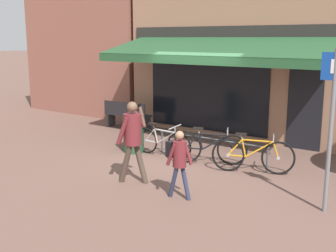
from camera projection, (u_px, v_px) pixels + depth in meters
ground_plane at (180, 156)px, 10.34m from camera, size 160.00×160.00×0.00m
shop_front at (254, 46)px, 12.88m from camera, size 7.16×4.94×5.24m
neighbour_building at (111, 50)px, 17.05m from camera, size 5.42×4.00×4.71m
bike_rack_rail at (211, 142)px, 9.81m from camera, size 2.91×0.04×0.57m
bicycle_silver at (162, 142)px, 10.27m from camera, size 1.66×0.52×0.82m
bicycle_black at (209, 148)px, 9.69m from camera, size 1.62×0.88×0.85m
bicycle_orange at (253, 155)px, 9.04m from camera, size 1.68×0.84×0.87m
pedestrian_adult at (133, 133)px, 8.28m from camera, size 0.56×0.60×1.66m
pedestrian_child at (178, 156)px, 7.50m from camera, size 0.51×0.32×1.26m
litter_bin at (134, 131)px, 10.65m from camera, size 0.53×0.53×1.08m
parking_sign at (332, 115)px, 6.72m from camera, size 0.44×0.07×2.70m
park_bench at (127, 114)px, 13.40m from camera, size 1.62×0.52×0.87m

